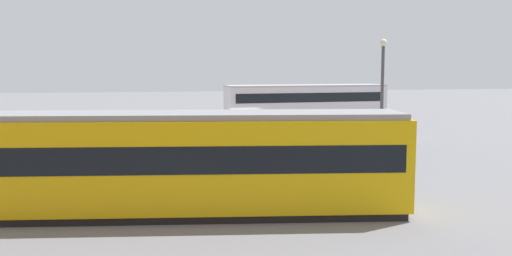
{
  "coord_description": "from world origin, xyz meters",
  "views": [
    {
      "loc": [
        5.58,
        32.97,
        5.03
      ],
      "look_at": [
        0.2,
        5.27,
        1.89
      ],
      "focal_mm": 38.77,
      "sensor_mm": 36.0,
      "label": 1
    }
  ],
  "objects": [
    {
      "name": "pedestrian_near_railing",
      "position": [
        3.86,
        4.47,
        1.02
      ],
      "size": [
        0.45,
        0.45,
        1.76
      ],
      "color": "#4C3F2D",
      "rests_on": "ground"
    },
    {
      "name": "street_lamp",
      "position": [
        -5.69,
        7.48,
        3.76
      ],
      "size": [
        0.36,
        0.36,
        6.38
      ],
      "color": "#4C4C51",
      "rests_on": "ground"
    },
    {
      "name": "info_sign",
      "position": [
        8.71,
        5.65,
        1.7
      ],
      "size": [
        0.98,
        0.17,
        2.49
      ],
      "color": "slate",
      "rests_on": "ground"
    },
    {
      "name": "ground_plane",
      "position": [
        0.0,
        0.0,
        0.0
      ],
      "size": [
        160.0,
        160.0,
        0.0
      ],
      "primitive_type": "plane",
      "color": "slate"
    },
    {
      "name": "tram_yellow",
      "position": [
        4.75,
        14.37,
        1.82
      ],
      "size": [
        15.85,
        4.68,
        3.51
      ],
      "color": "#E5B70C",
      "rests_on": "ground"
    },
    {
      "name": "double_decker_bus",
      "position": [
        -4.63,
        -2.33,
        1.98
      ],
      "size": [
        11.14,
        3.28,
        3.84
      ],
      "color": "silver",
      "rests_on": "ground"
    },
    {
      "name": "pedestrian_railing",
      "position": [
        5.52,
        6.13,
        0.74
      ],
      "size": [
        7.4,
        0.69,
        1.08
      ],
      "color": "gray",
      "rests_on": "ground"
    }
  ]
}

